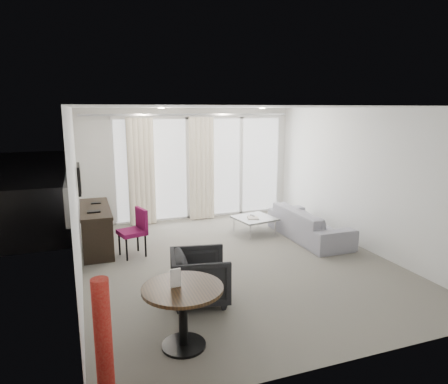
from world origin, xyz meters
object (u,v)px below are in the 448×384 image
object	(u,v)px
red_lamp	(104,345)
rattan_chair_a	(209,190)
rattan_chair_b	(229,186)
tub_armchair	(200,277)
coffee_table	(254,225)
desk_chair	(132,233)
sofa	(309,224)
round_table	(183,317)
desk	(96,228)

from	to	relation	value
red_lamp	rattan_chair_a	world-z (taller)	red_lamp
rattan_chair_b	rattan_chair_a	bearing A→B (deg)	-154.29
tub_armchair	coffee_table	xyz separation A→B (m)	(1.94, 2.54, -0.18)
desk_chair	coffee_table	distance (m)	2.64
coffee_table	sofa	size ratio (longest dim) A/B	0.36
red_lamp	rattan_chair_b	distance (m)	8.28
round_table	desk	bearing A→B (deg)	101.62
tub_armchair	round_table	bearing A→B (deg)	164.13
rattan_chair_a	red_lamp	bearing A→B (deg)	-136.55
sofa	coffee_table	bearing A→B (deg)	52.84
round_table	rattan_chair_a	distance (m)	6.68
round_table	sofa	distance (m)	4.35
red_lamp	round_table	bearing A→B (deg)	37.33
rattan_chair_b	desk	bearing A→B (deg)	-143.55
rattan_chair_a	rattan_chair_b	xyz separation A→B (m)	(0.73, 0.39, 0.00)
rattan_chair_b	round_table	bearing A→B (deg)	-116.63
desk_chair	tub_armchair	world-z (taller)	desk_chair
tub_armchair	desk_chair	bearing A→B (deg)	27.86
sofa	rattan_chair_b	xyz separation A→B (m)	(-0.28, 3.83, 0.11)
rattan_chair_a	coffee_table	bearing A→B (deg)	-109.64
sofa	rattan_chair_b	distance (m)	3.84
tub_armchair	coffee_table	world-z (taller)	tub_armchair
desk	round_table	xyz separation A→B (m)	(0.75, -3.64, -0.04)
tub_armchair	red_lamp	bearing A→B (deg)	150.94
rattan_chair_a	rattan_chair_b	size ratio (longest dim) A/B	0.99
red_lamp	rattan_chair_b	xyz separation A→B (m)	(3.89, 7.31, -0.19)
coffee_table	rattan_chair_b	distance (m)	3.22
coffee_table	sofa	xyz separation A→B (m)	(0.89, -0.68, 0.13)
round_table	rattan_chair_b	bearing A→B (deg)	65.52
sofa	tub_armchair	bearing A→B (deg)	123.29
red_lamp	tub_armchair	distance (m)	2.11
rattan_chair_a	rattan_chair_b	world-z (taller)	rattan_chair_b
desk_chair	rattan_chair_b	bearing A→B (deg)	33.73
desk	rattan_chair_b	world-z (taller)	rattan_chair_b
coffee_table	rattan_chair_b	bearing A→B (deg)	78.99
desk_chair	red_lamp	xyz separation A→B (m)	(-0.68, -3.67, 0.17)
desk_chair	coffee_table	bearing A→B (deg)	-4.38
coffee_table	rattan_chair_a	bearing A→B (deg)	92.40
coffee_table	rattan_chair_a	distance (m)	2.78
round_table	coffee_table	xyz separation A→B (m)	(2.42, 3.50, -0.18)
coffee_table	rattan_chair_b	size ratio (longest dim) A/B	0.92
rattan_chair_a	rattan_chair_b	distance (m)	0.83
desk	sofa	bearing A→B (deg)	-11.34
red_lamp	sofa	world-z (taller)	red_lamp
red_lamp	sofa	size ratio (longest dim) A/B	0.57
sofa	desk_chair	bearing A→B (deg)	86.76
desk_chair	red_lamp	distance (m)	3.74
desk_chair	sofa	xyz separation A→B (m)	(3.48, -0.20, -0.12)
tub_armchair	sofa	size ratio (longest dim) A/B	0.37
round_table	rattan_chair_a	size ratio (longest dim) A/B	1.07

